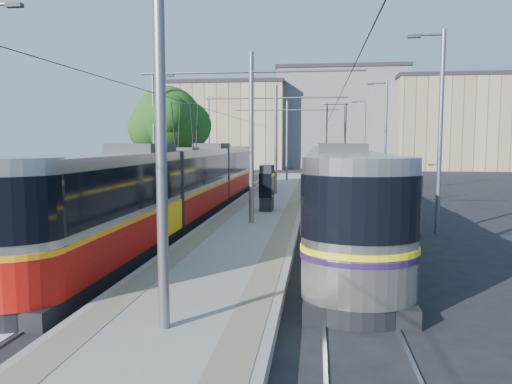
# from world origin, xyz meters

# --- Properties ---
(ground) EXTENTS (160.00, 160.00, 0.00)m
(ground) POSITION_xyz_m (0.00, 0.00, 0.00)
(ground) COLOR black
(ground) RESTS_ON ground
(platform) EXTENTS (4.00, 50.00, 0.30)m
(platform) POSITION_xyz_m (0.00, 17.00, 0.15)
(platform) COLOR gray
(platform) RESTS_ON ground
(tactile_strip_left) EXTENTS (0.70, 50.00, 0.01)m
(tactile_strip_left) POSITION_xyz_m (-1.45, 17.00, 0.30)
(tactile_strip_left) COLOR gray
(tactile_strip_left) RESTS_ON platform
(tactile_strip_right) EXTENTS (0.70, 50.00, 0.01)m
(tactile_strip_right) POSITION_xyz_m (1.45, 17.00, 0.30)
(tactile_strip_right) COLOR gray
(tactile_strip_right) RESTS_ON platform
(rails) EXTENTS (8.71, 70.00, 0.03)m
(rails) POSITION_xyz_m (0.00, 17.00, 0.02)
(rails) COLOR gray
(rails) RESTS_ON ground
(track_arrow) EXTENTS (1.20, 5.00, 0.01)m
(track_arrow) POSITION_xyz_m (-3.60, -3.00, 0.01)
(track_arrow) COLOR silver
(track_arrow) RESTS_ON ground
(tram_left) EXTENTS (2.43, 30.17, 5.50)m
(tram_left) POSITION_xyz_m (-3.60, 11.03, 1.71)
(tram_left) COLOR black
(tram_left) RESTS_ON ground
(tram_right) EXTENTS (2.43, 31.06, 5.50)m
(tram_right) POSITION_xyz_m (3.60, 12.47, 1.86)
(tram_right) COLOR black
(tram_right) RESTS_ON ground
(catenary) EXTENTS (9.20, 70.00, 7.00)m
(catenary) POSITION_xyz_m (0.00, 14.15, 4.52)
(catenary) COLOR slate
(catenary) RESTS_ON platform
(street_lamps) EXTENTS (15.18, 38.22, 8.00)m
(street_lamps) POSITION_xyz_m (-0.00, 21.00, 4.18)
(street_lamps) COLOR slate
(street_lamps) RESTS_ON ground
(shelter) EXTENTS (0.67, 1.04, 2.24)m
(shelter) POSITION_xyz_m (0.26, 11.74, 1.47)
(shelter) COLOR black
(shelter) RESTS_ON platform
(tree) EXTENTS (5.08, 4.70, 7.39)m
(tree) POSITION_xyz_m (-6.97, 20.42, 4.99)
(tree) COLOR #382314
(tree) RESTS_ON ground
(building_left) EXTENTS (16.32, 12.24, 12.14)m
(building_left) POSITION_xyz_m (-10.00, 60.00, 6.08)
(building_left) COLOR tan
(building_left) RESTS_ON ground
(building_centre) EXTENTS (18.36, 14.28, 14.33)m
(building_centre) POSITION_xyz_m (6.00, 64.00, 7.17)
(building_centre) COLOR slate
(building_centre) RESTS_ON ground
(building_right) EXTENTS (14.28, 10.20, 12.47)m
(building_right) POSITION_xyz_m (20.00, 58.00, 6.24)
(building_right) COLOR tan
(building_right) RESTS_ON ground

